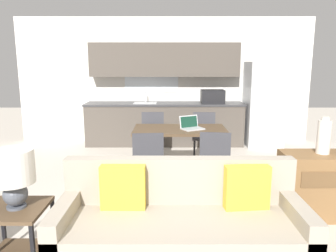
{
  "coord_description": "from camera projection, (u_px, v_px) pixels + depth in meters",
  "views": [
    {
      "loc": [
        0.07,
        -2.63,
        1.77
      ],
      "look_at": [
        0.05,
        1.5,
        0.95
      ],
      "focal_mm": 35.0,
      "sensor_mm": 36.0,
      "label": 1
    }
  ],
  "objects": [
    {
      "name": "vase",
      "position": [
        326.0,
        137.0,
        3.65
      ],
      "size": [
        0.15,
        0.15,
        0.42
      ],
      "color": "beige",
      "rests_on": "credenza"
    },
    {
      "name": "kitchen_counter",
      "position": [
        167.0,
        105.0,
        7.0
      ],
      "size": [
        3.35,
        0.65,
        2.15
      ],
      "color": "#4C443D",
      "rests_on": "ground_plane"
    },
    {
      "name": "side_table",
      "position": [
        18.0,
        227.0,
        2.81
      ],
      "size": [
        0.51,
        0.51,
        0.55
      ],
      "color": "brown",
      "rests_on": "ground_plane"
    },
    {
      "name": "wall_back",
      "position": [
        166.0,
        80.0,
        7.2
      ],
      "size": [
        6.4,
        0.07,
        2.7
      ],
      "color": "silver",
      "rests_on": "ground_plane"
    },
    {
      "name": "laptop",
      "position": [
        193.0,
        126.0,
        5.04
      ],
      "size": [
        0.4,
        0.37,
        0.2
      ],
      "rotation": [
        0.0,
        0.0,
        0.48
      ],
      "color": "#B7BABC",
      "rests_on": "dining_table"
    },
    {
      "name": "dining_chair_near_left",
      "position": [
        149.0,
        158.0,
        4.35
      ],
      "size": [
        0.46,
        0.46,
        0.87
      ],
      "rotation": [
        0.0,
        0.0,
        3.24
      ],
      "color": "#38383D",
      "rests_on": "ground_plane"
    },
    {
      "name": "dining_table",
      "position": [
        181.0,
        133.0,
        5.07
      ],
      "size": [
        1.43,
        0.8,
        0.74
      ],
      "color": "brown",
      "rests_on": "ground_plane"
    },
    {
      "name": "dining_chair_far_right",
      "position": [
        206.0,
        134.0,
        5.82
      ],
      "size": [
        0.45,
        0.45,
        0.87
      ],
      "rotation": [
        0.0,
        0.0,
        -0.07
      ],
      "color": "#38383D",
      "rests_on": "ground_plane"
    },
    {
      "name": "dining_chair_near_right",
      "position": [
        216.0,
        157.0,
        4.39
      ],
      "size": [
        0.48,
        0.48,
        0.87
      ],
      "rotation": [
        0.0,
        0.0,
        3.0
      ],
      "color": "#38383D",
      "rests_on": "ground_plane"
    },
    {
      "name": "credenza",
      "position": [
        336.0,
        185.0,
        3.74
      ],
      "size": [
        1.22,
        0.46,
        0.75
      ],
      "color": "brown",
      "rests_on": "ground_plane"
    },
    {
      "name": "refrigerator",
      "position": [
        265.0,
        104.0,
        6.87
      ],
      "size": [
        0.73,
        0.77,
        1.76
      ],
      "color": "#B7BABC",
      "rests_on": "ground_plane"
    },
    {
      "name": "dining_chair_far_left",
      "position": [
        154.0,
        134.0,
        5.84
      ],
      "size": [
        0.43,
        0.43,
        0.87
      ],
      "rotation": [
        0.0,
        0.0,
        0.01
      ],
      "color": "#38383D",
      "rests_on": "ground_plane"
    },
    {
      "name": "couch",
      "position": [
        182.0,
        225.0,
        2.87
      ],
      "size": [
        2.11,
        0.8,
        0.9
      ],
      "color": "#3D2D1E",
      "rests_on": "ground_plane"
    },
    {
      "name": "table_lamp",
      "position": [
        15.0,
        172.0,
        2.73
      ],
      "size": [
        0.35,
        0.35,
        0.5
      ],
      "color": "#4C515B",
      "rests_on": "side_table"
    }
  ]
}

